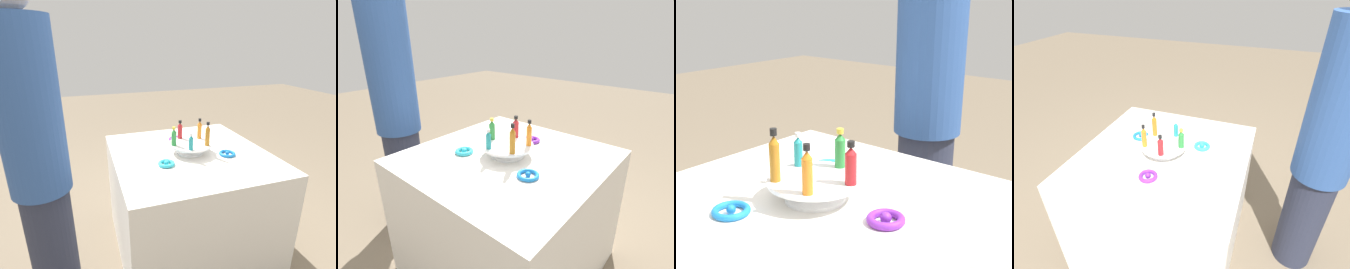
% 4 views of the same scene
% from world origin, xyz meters
% --- Properties ---
extents(ground_plane, '(12.00, 12.00, 0.00)m').
position_xyz_m(ground_plane, '(0.00, 0.00, 0.00)').
color(ground_plane, '#756651').
extents(party_table, '(0.97, 0.97, 0.73)m').
position_xyz_m(party_table, '(0.00, 0.00, 0.37)').
color(party_table, silver).
rests_on(party_table, ground_plane).
extents(display_stand, '(0.27, 0.27, 0.07)m').
position_xyz_m(display_stand, '(0.00, 0.00, 0.77)').
color(display_stand, white).
rests_on(display_stand, party_table).
extents(bottle_teal, '(0.03, 0.03, 0.10)m').
position_xyz_m(bottle_teal, '(-0.04, -0.10, 0.84)').
color(bottle_teal, teal).
rests_on(bottle_teal, display_stand).
extents(bottle_amber, '(0.03, 0.03, 0.15)m').
position_xyz_m(bottle_amber, '(0.09, -0.07, 0.87)').
color(bottle_amber, '#AD6B19').
rests_on(bottle_amber, display_stand).
extents(bottle_orange, '(0.03, 0.03, 0.14)m').
position_xyz_m(bottle_orange, '(0.09, 0.06, 0.86)').
color(bottle_orange, orange).
rests_on(bottle_orange, display_stand).
extents(bottle_red, '(0.03, 0.03, 0.12)m').
position_xyz_m(bottle_red, '(-0.03, 0.11, 0.85)').
color(bottle_red, '#B21E23').
rests_on(bottle_red, display_stand).
extents(bottle_green, '(0.03, 0.03, 0.12)m').
position_xyz_m(bottle_green, '(-0.11, 0.00, 0.85)').
color(bottle_green, '#288438').
rests_on(bottle_green, display_stand).
extents(ribbon_bow_blue, '(0.10, 0.10, 0.03)m').
position_xyz_m(ribbon_bow_blue, '(0.21, -0.11, 0.74)').
color(ribbon_bow_blue, blue).
rests_on(ribbon_bow_blue, party_table).
extents(ribbon_bow_purple, '(0.10, 0.10, 0.03)m').
position_xyz_m(ribbon_bow_purple, '(-0.01, 0.24, 0.74)').
color(ribbon_bow_purple, purple).
rests_on(ribbon_bow_purple, party_table).
extents(ribbon_bow_teal, '(0.10, 0.10, 0.03)m').
position_xyz_m(ribbon_bow_teal, '(-0.20, -0.13, 0.74)').
color(ribbon_bow_teal, '#2DB7CC').
rests_on(ribbon_bow_teal, party_table).
extents(person_figure, '(0.29, 0.29, 1.68)m').
position_xyz_m(person_figure, '(-0.85, -0.14, 0.85)').
color(person_figure, '#282D42').
rests_on(person_figure, ground_plane).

